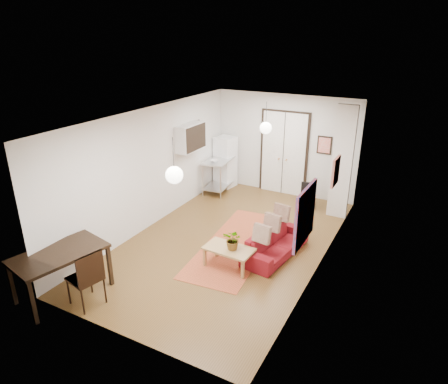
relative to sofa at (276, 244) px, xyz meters
The scene contains 27 objects.
floor 1.18m from the sofa, behind, with size 7.00×7.00×0.00m, color brown.
ceiling 2.87m from the sofa, behind, with size 4.20×7.00×0.02m, color white.
wall_back 3.89m from the sofa, 108.08° to the left, with size 4.20×0.02×2.90m, color silver.
wall_front 3.85m from the sofa, 108.30° to the right, with size 4.20×0.02×2.90m, color silver.
wall_left 3.46m from the sofa, behind, with size 0.02×7.00×2.90m, color silver.
wall_right 1.52m from the sofa, ahead, with size 0.02×7.00×2.90m, color silver.
double_doors 3.78m from the sofa, 108.30° to the left, with size 1.44×0.06×2.50m, color white.
stub_partition 2.92m from the sofa, 74.78° to the left, with size 0.50×0.10×2.90m, color silver.
wall_cabinet 3.80m from the sofa, 153.62° to the left, with size 0.35×1.00×0.70m, color white.
painting_popart 2.07m from the sofa, 53.01° to the right, with size 0.05×1.00×1.00m, color red.
painting_abstract 1.97m from the sofa, 41.65° to the left, with size 0.05×0.50×0.60m, color beige.
poster_back 3.74m from the sofa, 90.00° to the left, with size 0.40×0.03×0.50m, color red.
print_left 4.16m from the sofa, 147.87° to the left, with size 0.03×0.44×0.54m, color #98603F.
pendant_back 3.06m from the sofa, 119.63° to the left, with size 0.30×0.30×0.80m.
pendant_front 3.03m from the sofa, 120.19° to the right, with size 0.30×0.30×0.80m.
kilim_rug 0.95m from the sofa, behind, with size 1.33×3.54×0.01m, color #BE4A2F.
sofa is the anchor object (origin of this frame).
coffee_table 1.13m from the sofa, 125.69° to the right, with size 1.02×0.60×0.44m.
potted_plant 1.14m from the sofa, 121.34° to the right, with size 0.39×0.34×0.43m, color #2E6632.
kitchen_counter 3.99m from the sofa, 136.30° to the left, with size 0.78×1.36×0.99m.
bowl 3.85m from the sofa, 139.59° to the left, with size 0.23×0.23×0.06m, color white.
soap_bottle 4.25m from the sofa, 134.08° to the left, with size 0.09×0.09×0.21m, color #54ABB7.
fridge 4.33m from the sofa, 132.43° to the left, with size 0.55×0.55×1.56m, color white.
dining_table 4.30m from the sofa, 132.84° to the right, with size 1.23×1.73×0.87m.
dining_chair_near 3.83m from the sofa, 127.63° to the right, with size 0.61×0.78×1.08m.
dining_chair_far 3.83m from the sofa, 127.63° to the right, with size 0.61×0.78×1.08m.
black_side_chair 2.83m from the sofa, 92.94° to the left, with size 0.43×0.44×0.79m.
Camera 1 is at (3.71, -7.18, 4.48)m, focal length 32.00 mm.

